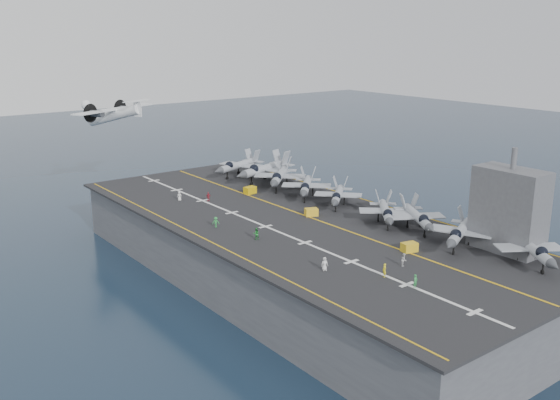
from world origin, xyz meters
TOP-DOWN VIEW (x-y plane):
  - ground at (0.00, 0.00)m, footprint 500.00×500.00m
  - hull at (0.00, 0.00)m, footprint 36.00×90.00m
  - flight_deck at (0.00, 0.00)m, footprint 38.00×92.00m
  - foul_line at (3.00, 0.00)m, footprint 0.35×90.00m
  - landing_centerline at (-6.00, 0.00)m, footprint 0.50×90.00m
  - deck_edge_port at (-17.00, 0.00)m, footprint 0.25×90.00m
  - deck_edge_stbd at (18.50, 0.00)m, footprint 0.25×90.00m
  - island_superstructure at (15.00, -30.00)m, footprint 5.00×10.00m
  - fighter_jet_0 at (12.87, -35.23)m, footprint 14.94×16.11m
  - fighter_jet_1 at (10.95, -25.04)m, footprint 16.20×14.01m
  - fighter_jet_2 at (12.06, -16.05)m, footprint 14.59×16.06m
  - fighter_jet_3 at (10.52, -10.73)m, footprint 14.87×15.31m
  - fighter_jet_4 at (11.44, 1.84)m, footprint 15.21×14.88m
  - fighter_jet_5 at (10.89, 10.07)m, footprint 16.39×16.49m
  - fighter_jet_6 at (11.18, 18.81)m, footprint 18.07×17.89m
  - fighter_jet_7 at (12.46, 25.54)m, footprint 18.65×14.97m
  - fighter_jet_8 at (10.79, 32.98)m, footprint 16.79×13.79m
  - tow_cart_a at (3.48, -22.03)m, footprint 2.46×1.88m
  - tow_cart_b at (3.81, 0.17)m, footprint 2.55×2.15m
  - tow_cart_c at (4.05, 18.89)m, footprint 2.43×1.74m
  - crew_0 at (-11.02, -20.13)m, footprint 1.30×1.08m
  - crew_1 at (-6.38, -26.47)m, footprint 1.03×1.25m
  - crew_2 at (-10.90, -4.32)m, footprint 1.30×1.10m
  - crew_3 at (-12.58, 4.58)m, footprint 1.24×1.08m
  - crew_4 at (-5.32, 18.92)m, footprint 1.11×0.80m
  - crew_5 at (-9.35, 22.62)m, footprint 1.19×0.89m
  - crew_6 at (-5.99, -31.29)m, footprint 1.11×0.79m
  - crew_7 at (-1.52, -25.44)m, footprint 1.30×1.23m
  - transport_plane at (-5.71, 59.40)m, footprint 28.03×24.24m

SIDE VIEW (x-z plane):
  - ground at x=0.00m, z-range 0.00..0.00m
  - hull at x=0.00m, z-range 0.00..10.00m
  - flight_deck at x=0.00m, z-range 10.00..10.40m
  - foul_line at x=3.00m, z-range 10.41..10.43m
  - landing_centerline at x=-6.00m, z-range 10.41..10.43m
  - deck_edge_port at x=-17.00m, z-range 10.41..10.43m
  - deck_edge_stbd at x=18.50m, z-range 10.41..10.43m
  - tow_cart_b at x=3.81m, z-range 10.40..11.70m
  - tow_cart_a at x=3.48m, z-range 10.40..11.72m
  - tow_cart_c at x=4.05m, z-range 10.40..11.76m
  - crew_3 at x=-12.58m, z-range 10.40..12.14m
  - crew_4 at x=-5.32m, z-range 10.40..12.16m
  - crew_6 at x=-5.99m, z-range 10.40..12.16m
  - crew_1 at x=-6.38m, z-range 10.40..12.19m
  - crew_5 at x=-9.35m, z-range 10.40..12.20m
  - crew_7 at x=-1.52m, z-range 10.40..12.21m
  - crew_2 at x=-10.90m, z-range 10.40..12.24m
  - crew_0 at x=-11.02m, z-range 10.40..12.25m
  - fighter_jet_4 at x=11.44m, z-range 10.40..14.84m
  - fighter_jet_3 at x=10.52m, z-range 10.40..14.86m
  - fighter_jet_2 at x=12.06m, z-range 10.40..15.04m
  - fighter_jet_0 at x=12.87m, z-range 10.40..15.06m
  - fighter_jet_1 at x=10.95m, z-range 10.40..15.14m
  - fighter_jet_5 at x=10.89m, z-range 10.40..15.24m
  - fighter_jet_8 at x=10.79m, z-range 10.40..15.42m
  - fighter_jet_6 at x=11.18m, z-range 10.40..15.70m
  - fighter_jet_7 at x=12.46m, z-range 10.40..16.05m
  - island_superstructure at x=15.00m, z-range 10.40..25.40m
  - transport_plane at x=-5.71m, z-range 19.40..24.97m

